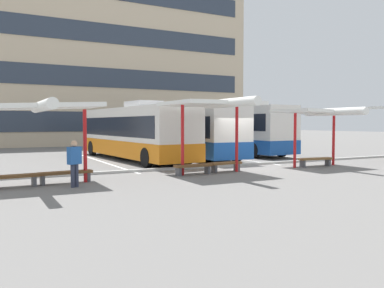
{
  "coord_description": "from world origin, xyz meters",
  "views": [
    {
      "loc": [
        -12.02,
        -16.87,
        2.22
      ],
      "look_at": [
        -1.92,
        2.33,
        1.09
      ],
      "focal_mm": 37.33,
      "sensor_mm": 36.0,
      "label": 1
    }
  ],
  "objects_px": {
    "bench_4": "(315,160)",
    "coach_bus_1": "(190,133)",
    "waiting_shelter_0": "(40,108)",
    "waiting_shelter_1": "(214,105)",
    "waiting_shelter_2": "(319,113)",
    "bench_3": "(226,165)",
    "coach_bus_0": "(133,134)",
    "waiting_passenger_1": "(74,160)",
    "bench_2": "(193,167)",
    "bench_1": "(66,174)",
    "coach_bus_2": "(235,130)",
    "bench_0": "(13,178)"
  },
  "relations": [
    {
      "from": "coach_bus_0",
      "to": "bench_3",
      "type": "bearing_deg",
      "value": -78.0
    },
    {
      "from": "coach_bus_2",
      "to": "waiting_passenger_1",
      "type": "xyz_separation_m",
      "value": [
        -13.41,
        -10.03,
        -0.78
      ]
    },
    {
      "from": "bench_1",
      "to": "bench_2",
      "type": "xyz_separation_m",
      "value": [
        5.33,
        -0.05,
        -0.0
      ]
    },
    {
      "from": "bench_2",
      "to": "waiting_passenger_1",
      "type": "relative_size",
      "value": 1.08
    },
    {
      "from": "bench_4",
      "to": "waiting_passenger_1",
      "type": "xyz_separation_m",
      "value": [
        -12.33,
        -1.03,
        0.59
      ]
    },
    {
      "from": "coach_bus_1",
      "to": "waiting_passenger_1",
      "type": "xyz_separation_m",
      "value": [
        -9.17,
        -8.94,
        -0.66
      ]
    },
    {
      "from": "bench_2",
      "to": "waiting_shelter_2",
      "type": "xyz_separation_m",
      "value": [
        7.1,
        -0.22,
        2.4
      ]
    },
    {
      "from": "bench_3",
      "to": "waiting_shelter_1",
      "type": "bearing_deg",
      "value": -153.61
    },
    {
      "from": "coach_bus_2",
      "to": "waiting_passenger_1",
      "type": "relative_size",
      "value": 6.45
    },
    {
      "from": "bench_3",
      "to": "bench_4",
      "type": "bearing_deg",
      "value": -2.61
    },
    {
      "from": "waiting_shelter_1",
      "to": "waiting_shelter_2",
      "type": "relative_size",
      "value": 1.13
    },
    {
      "from": "bench_4",
      "to": "coach_bus_1",
      "type": "bearing_deg",
      "value": 111.74
    },
    {
      "from": "coach_bus_2",
      "to": "bench_3",
      "type": "relative_size",
      "value": 6.49
    },
    {
      "from": "bench_4",
      "to": "bench_0",
      "type": "bearing_deg",
      "value": -179.3
    },
    {
      "from": "bench_3",
      "to": "waiting_shelter_2",
      "type": "relative_size",
      "value": 0.36
    },
    {
      "from": "coach_bus_2",
      "to": "waiting_shelter_2",
      "type": "distance_m",
      "value": 9.33
    },
    {
      "from": "coach_bus_1",
      "to": "bench_0",
      "type": "relative_size",
      "value": 6.48
    },
    {
      "from": "waiting_shelter_0",
      "to": "bench_0",
      "type": "bearing_deg",
      "value": 175.71
    },
    {
      "from": "coach_bus_2",
      "to": "bench_1",
      "type": "relative_size",
      "value": 5.28
    },
    {
      "from": "coach_bus_2",
      "to": "bench_1",
      "type": "distance_m",
      "value": 16.27
    },
    {
      "from": "coach_bus_2",
      "to": "waiting_shelter_0",
      "type": "relative_size",
      "value": 2.35
    },
    {
      "from": "bench_3",
      "to": "waiting_shelter_2",
      "type": "height_order",
      "value": "waiting_shelter_2"
    },
    {
      "from": "coach_bus_0",
      "to": "bench_3",
      "type": "distance_m",
      "value": 8.12
    },
    {
      "from": "waiting_shelter_0",
      "to": "coach_bus_2",
      "type": "bearing_deg",
      "value": 32.67
    },
    {
      "from": "bench_2",
      "to": "bench_4",
      "type": "height_order",
      "value": "same"
    },
    {
      "from": "waiting_shelter_0",
      "to": "waiting_shelter_1",
      "type": "distance_m",
      "value": 7.14
    },
    {
      "from": "bench_0",
      "to": "bench_1",
      "type": "bearing_deg",
      "value": 7.52
    },
    {
      "from": "waiting_shelter_1",
      "to": "waiting_passenger_1",
      "type": "relative_size",
      "value": 3.1
    },
    {
      "from": "bench_3",
      "to": "bench_0",
      "type": "bearing_deg",
      "value": -177.33
    },
    {
      "from": "coach_bus_0",
      "to": "waiting_shelter_0",
      "type": "distance_m",
      "value": 10.55
    },
    {
      "from": "bench_3",
      "to": "waiting_passenger_1",
      "type": "xyz_separation_m",
      "value": [
        -7.02,
        -1.27,
        0.6
      ]
    },
    {
      "from": "coach_bus_2",
      "to": "bench_2",
      "type": "relative_size",
      "value": 5.95
    },
    {
      "from": "bench_2",
      "to": "waiting_shelter_2",
      "type": "distance_m",
      "value": 7.5
    },
    {
      "from": "bench_0",
      "to": "bench_4",
      "type": "height_order",
      "value": "same"
    },
    {
      "from": "coach_bus_1",
      "to": "coach_bus_2",
      "type": "bearing_deg",
      "value": 14.47
    },
    {
      "from": "waiting_shelter_2",
      "to": "bench_4",
      "type": "bearing_deg",
      "value": 90.0
    },
    {
      "from": "coach_bus_1",
      "to": "waiting_shelter_0",
      "type": "xyz_separation_m",
      "value": [
        -10.18,
        -8.15,
        1.16
      ]
    },
    {
      "from": "coach_bus_0",
      "to": "waiting_shelter_0",
      "type": "xyz_separation_m",
      "value": [
        -6.37,
        -8.33,
        1.16
      ]
    },
    {
      "from": "coach_bus_2",
      "to": "bench_0",
      "type": "height_order",
      "value": "coach_bus_2"
    },
    {
      "from": "coach_bus_0",
      "to": "waiting_passenger_1",
      "type": "distance_m",
      "value": 10.59
    },
    {
      "from": "coach_bus_0",
      "to": "bench_4",
      "type": "height_order",
      "value": "coach_bus_0"
    },
    {
      "from": "waiting_passenger_1",
      "to": "bench_3",
      "type": "bearing_deg",
      "value": 10.27
    },
    {
      "from": "waiting_shelter_0",
      "to": "waiting_shelter_2",
      "type": "relative_size",
      "value": 1.0
    },
    {
      "from": "coach_bus_0",
      "to": "waiting_passenger_1",
      "type": "xyz_separation_m",
      "value": [
        -5.36,
        -9.12,
        -0.65
      ]
    },
    {
      "from": "bench_0",
      "to": "bench_3",
      "type": "distance_m",
      "value": 8.94
    },
    {
      "from": "coach_bus_1",
      "to": "coach_bus_2",
      "type": "height_order",
      "value": "coach_bus_2"
    },
    {
      "from": "bench_1",
      "to": "waiting_shelter_1",
      "type": "height_order",
      "value": "waiting_shelter_1"
    },
    {
      "from": "coach_bus_0",
      "to": "bench_4",
      "type": "bearing_deg",
      "value": -49.23
    },
    {
      "from": "bench_2",
      "to": "bench_3",
      "type": "relative_size",
      "value": 1.09
    },
    {
      "from": "coach_bus_1",
      "to": "waiting_shelter_1",
      "type": "height_order",
      "value": "coach_bus_1"
    }
  ]
}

